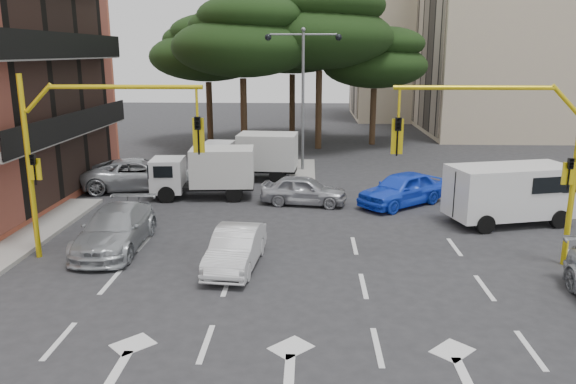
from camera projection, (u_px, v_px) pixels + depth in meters
The scene contains 20 objects.
ground at pixel (295, 285), 16.46m from camera, with size 120.00×120.00×0.00m, color #28282B.
median_strip at pixel (302, 170), 31.95m from camera, with size 1.40×6.00×0.15m, color gray.
apartment_beige_near at pixel (557, 17), 44.46m from camera, with size 20.20×12.15×18.70m.
apartment_beige_far at pixel (435, 34), 56.59m from camera, with size 16.20×12.15×16.70m.
pine_left_near at pixel (243, 36), 36.04m from camera, with size 9.15×9.15×10.23m.
pine_center at pixel (321, 26), 37.62m from camera, with size 9.98×9.98×11.16m.
pine_left_far at pixel (208, 48), 40.20m from camera, with size 8.32×8.32×9.30m.
pine_right at pixel (376, 58), 39.92m from camera, with size 7.49×7.49×8.37m.
pine_back at pixel (293, 39), 42.71m from camera, with size 9.15×9.15×10.23m.
signal_mast_right at pixel (519, 145), 17.19m from camera, with size 5.79×0.37×6.00m.
signal_mast_left at pixel (82, 142), 17.70m from camera, with size 5.79×0.37×6.00m.
street_lamp_center at pixel (303, 75), 30.65m from camera, with size 4.16×0.36×7.77m.
car_white_hatch at pixel (236, 248), 17.69m from camera, with size 1.33×3.83×1.26m, color silver.
car_blue_compact at pixel (402, 189), 24.84m from camera, with size 1.76×4.37×1.49m, color blue.
car_silver_wagon at pixel (115, 229), 19.39m from camera, with size 1.98×4.88×1.42m, color #A7ABAF.
car_silver_cross_a at pixel (140, 174), 27.72m from camera, with size 2.53×5.49×1.52m, color #ADB1B6.
car_silver_cross_b at pixel (304, 190), 25.02m from camera, with size 1.54×3.83×1.30m, color #A9ABB2.
van_white at pixel (509, 194), 22.12m from camera, with size 2.15×4.75×2.38m, color silver, non-canonical shape.
box_truck_a at pixel (204, 173), 26.04m from camera, with size 2.01×4.78×2.35m, color silver, non-canonical shape.
box_truck_b at pixel (251, 156), 29.80m from camera, with size 2.12×5.04×2.48m, color silver, non-canonical shape.
Camera 1 is at (0.38, -15.30, 6.65)m, focal length 35.00 mm.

